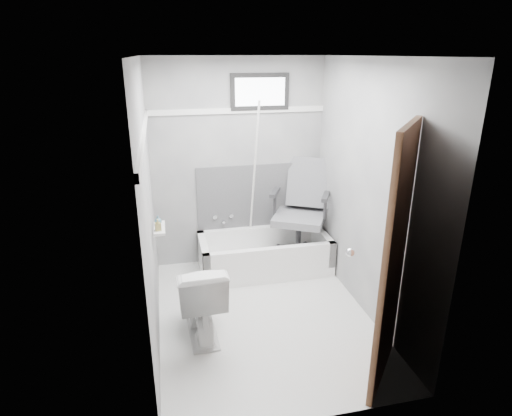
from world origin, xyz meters
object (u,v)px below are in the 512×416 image
object	(u,v)px
bathtub	(264,253)
soap_bottle_b	(158,220)
toilet	(200,298)
soap_bottle_a	(158,225)
office_chair	(299,211)
door	(451,278)

from	to	relation	value
bathtub	soap_bottle_b	distance (m)	1.51
bathtub	toilet	size ratio (longest dim) A/B	1.99
toilet	soap_bottle_a	bearing A→B (deg)	-48.39
bathtub	office_chair	bearing A→B (deg)	2.30
office_chair	door	distance (m)	2.27
soap_bottle_b	toilet	bearing A→B (deg)	-56.01
office_chair	soap_bottle_a	bearing A→B (deg)	-126.83
soap_bottle_a	soap_bottle_b	size ratio (longest dim) A/B	1.25
soap_bottle_b	bathtub	bearing A→B (deg)	26.85
door	soap_bottle_b	size ratio (longest dim) A/B	22.43
soap_bottle_b	door	bearing A→B (deg)	-40.12
soap_bottle_a	toilet	bearing A→B (deg)	-46.27
office_chair	door	world-z (taller)	door
office_chair	toilet	world-z (taller)	office_chair
door	soap_bottle_a	distance (m)	2.42
bathtub	soap_bottle_a	bearing A→B (deg)	-147.96
office_chair	door	xyz separation A→B (m)	(0.33, -2.23, 0.30)
bathtub	door	world-z (taller)	door
office_chair	soap_bottle_a	world-z (taller)	office_chair
soap_bottle_a	office_chair	bearing A→B (deg)	25.27
toilet	soap_bottle_a	distance (m)	0.75
bathtub	office_chair	size ratio (longest dim) A/B	1.30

